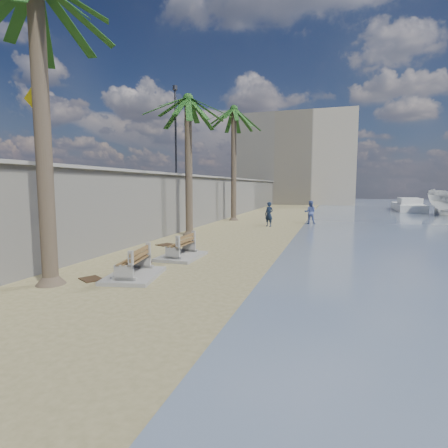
# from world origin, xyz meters

# --- Properties ---
(ground_plane) EXTENTS (140.00, 140.00, 0.00)m
(ground_plane) POSITION_xyz_m (0.00, 0.00, 0.00)
(ground_plane) COLOR #93865A
(seawall) EXTENTS (0.45, 70.00, 3.50)m
(seawall) POSITION_xyz_m (-5.20, 20.00, 1.75)
(seawall) COLOR gray
(seawall) RESTS_ON ground_plane
(wall_cap) EXTENTS (0.80, 70.00, 0.12)m
(wall_cap) POSITION_xyz_m (-5.20, 20.00, 3.55)
(wall_cap) COLOR gray
(wall_cap) RESTS_ON seawall
(end_building) EXTENTS (18.00, 12.00, 14.00)m
(end_building) POSITION_xyz_m (-2.00, 52.00, 7.00)
(end_building) COLOR #B7AA93
(end_building) RESTS_ON ground_plane
(bench_near) EXTENTS (1.86, 2.40, 0.90)m
(bench_near) POSITION_xyz_m (-1.86, 1.91, 0.39)
(bench_near) COLOR gray
(bench_near) RESTS_ON ground_plane
(bench_far) EXTENTS (1.48, 2.17, 0.90)m
(bench_far) POSITION_xyz_m (-1.69, 5.11, 0.40)
(bench_far) COLOR gray
(bench_far) RESTS_ON ground_plane
(palm_mid) EXTENTS (5.00, 5.00, 8.63)m
(palm_mid) POSITION_xyz_m (-3.93, 11.19, 7.61)
(palm_mid) COLOR brown
(palm_mid) RESTS_ON ground_plane
(palm_back) EXTENTS (5.00, 5.00, 9.97)m
(palm_back) POSITION_xyz_m (-3.90, 20.51, 8.90)
(palm_back) COLOR brown
(palm_back) RESTS_ON ground_plane
(pedestrian_sign) EXTENTS (0.78, 0.07, 2.40)m
(pedestrian_sign) POSITION_xyz_m (-5.00, 1.50, 5.15)
(pedestrian_sign) COLOR #2D2D33
(pedestrian_sign) RESTS_ON wall_cap
(streetlight) EXTENTS (0.28, 0.28, 5.12)m
(streetlight) POSITION_xyz_m (-5.10, 12.00, 6.64)
(streetlight) COLOR #2D2D33
(streetlight) RESTS_ON wall_cap
(person_a) EXTENTS (0.85, 0.73, 1.99)m
(person_a) POSITION_xyz_m (-0.29, 16.95, 0.99)
(person_a) COLOR #141F37
(person_a) RESTS_ON ground_plane
(person_b) EXTENTS (0.99, 0.80, 1.95)m
(person_b) POSITION_xyz_m (2.37, 19.55, 0.97)
(person_b) COLOR #4B5B9B
(person_b) RESTS_ON ground_plane
(yacht_far) EXTENTS (3.17, 9.79, 1.50)m
(yacht_far) POSITION_xyz_m (12.38, 38.12, 0.35)
(yacht_far) COLOR silver
(yacht_far) RESTS_ON bay_water
(debris_b) EXTENTS (0.87, 0.82, 0.03)m
(debris_b) POSITION_xyz_m (-2.99, 1.30, 0.01)
(debris_b) COLOR #382616
(debris_b) RESTS_ON ground_plane
(debris_c) EXTENTS (0.89, 0.98, 0.03)m
(debris_c) POSITION_xyz_m (-3.70, 7.68, 0.01)
(debris_c) COLOR #382616
(debris_c) RESTS_ON ground_plane
(debris_d) EXTENTS (0.59, 0.65, 0.03)m
(debris_d) POSITION_xyz_m (-2.56, 3.84, 0.01)
(debris_d) COLOR #382616
(debris_d) RESTS_ON ground_plane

